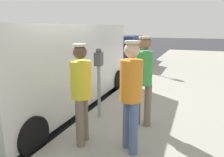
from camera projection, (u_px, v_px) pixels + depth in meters
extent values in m
plane|color=#2D2D33|center=(37.00, 122.00, 4.90)|extent=(80.00, 80.00, 0.00)
cube|color=#9E998E|center=(204.00, 150.00, 3.64)|extent=(5.00, 32.00, 0.15)
cylinder|color=gray|center=(99.00, 92.00, 4.67)|extent=(0.07, 0.07, 1.15)
cube|color=#4C4C51|center=(99.00, 59.00, 4.50)|extent=(0.14, 0.18, 0.28)
sphere|color=#47474C|center=(98.00, 51.00, 4.46)|extent=(0.12, 0.12, 0.12)
cylinder|color=gray|center=(149.00, 60.00, 9.23)|extent=(0.07, 0.07, 1.15)
cube|color=#4C4C51|center=(149.00, 43.00, 9.06)|extent=(0.14, 0.18, 0.28)
sphere|color=#47474C|center=(149.00, 39.00, 9.02)|extent=(0.12, 0.12, 0.12)
cylinder|color=#726656|center=(80.00, 123.00, 3.54)|extent=(0.14, 0.14, 0.81)
cylinder|color=#726656|center=(84.00, 118.00, 3.75)|extent=(0.14, 0.14, 0.81)
cylinder|color=yellow|center=(81.00, 80.00, 3.48)|extent=(0.34, 0.34, 0.61)
sphere|color=brown|center=(80.00, 52.00, 3.38)|extent=(0.22, 0.22, 0.22)
cylinder|color=silver|center=(80.00, 45.00, 3.35)|extent=(0.21, 0.21, 0.04)
cylinder|color=#4C608C|center=(134.00, 129.00, 3.31)|extent=(0.14, 0.14, 0.84)
cylinder|color=#4C608C|center=(127.00, 123.00, 3.51)|extent=(0.14, 0.14, 0.84)
cylinder|color=orange|center=(131.00, 81.00, 3.24)|extent=(0.34, 0.34, 0.63)
sphere|color=beige|center=(132.00, 50.00, 3.13)|extent=(0.23, 0.23, 0.23)
cylinder|color=silver|center=(132.00, 42.00, 3.10)|extent=(0.22, 0.22, 0.04)
cylinder|color=#726656|center=(148.00, 105.00, 4.28)|extent=(0.14, 0.14, 0.85)
cylinder|color=#726656|center=(137.00, 104.00, 4.37)|extent=(0.14, 0.14, 0.85)
cylinder|color=green|center=(144.00, 68.00, 4.15)|extent=(0.34, 0.34, 0.64)
sphere|color=#8C6647|center=(144.00, 43.00, 4.04)|extent=(0.23, 0.23, 0.23)
cylinder|color=silver|center=(145.00, 37.00, 4.02)|extent=(0.22, 0.22, 0.04)
cube|color=white|center=(54.00, 64.00, 5.57)|extent=(2.01, 5.21, 1.96)
cube|color=black|center=(95.00, 42.00, 7.70)|extent=(1.84, 0.08, 0.88)
cylinder|color=black|center=(68.00, 76.00, 7.96)|extent=(0.22, 0.68, 0.68)
cylinder|color=black|center=(116.00, 80.00, 7.28)|extent=(0.22, 0.68, 0.68)
cylinder|color=black|center=(31.00, 136.00, 3.57)|extent=(0.22, 0.68, 0.68)
cube|color=navy|center=(124.00, 55.00, 11.69)|extent=(1.82, 4.40, 0.89)
cube|color=navy|center=(123.00, 41.00, 11.31)|extent=(1.60, 1.98, 0.60)
cylinder|color=black|center=(119.00, 56.00, 13.56)|extent=(0.22, 0.60, 0.60)
cylinder|color=black|center=(146.00, 58.00, 12.95)|extent=(0.22, 0.60, 0.60)
cylinder|color=black|center=(97.00, 64.00, 10.57)|extent=(0.22, 0.60, 0.60)
cylinder|color=black|center=(130.00, 67.00, 9.96)|extent=(0.22, 0.60, 0.60)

